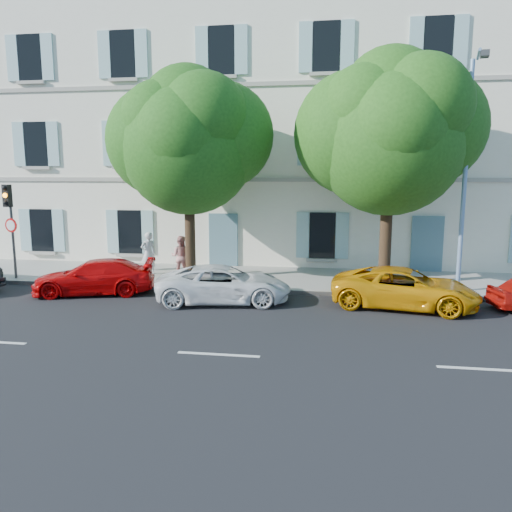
% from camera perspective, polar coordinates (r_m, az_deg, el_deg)
% --- Properties ---
extents(ground, '(90.00, 90.00, 0.00)m').
position_cam_1_polar(ground, '(15.88, -1.06, -6.17)').
color(ground, black).
extents(sidewalk, '(36.00, 4.50, 0.15)m').
position_cam_1_polar(sidewalk, '(20.14, 1.08, -2.59)').
color(sidewalk, '#A09E96').
rests_on(sidewalk, ground).
extents(kerb, '(36.00, 0.16, 0.16)m').
position_cam_1_polar(kerb, '(18.04, 0.16, -4.00)').
color(kerb, '#9E998E').
rests_on(kerb, ground).
extents(building, '(28.00, 7.00, 12.00)m').
position_cam_1_polar(building, '(25.46, 2.88, 13.32)').
color(building, white).
rests_on(building, ground).
extents(car_red_coupe, '(4.54, 2.76, 1.23)m').
position_cam_1_polar(car_red_coupe, '(18.74, -18.00, -2.28)').
color(car_red_coupe, '#C50506').
rests_on(car_red_coupe, ground).
extents(car_white_coupe, '(4.73, 2.74, 1.24)m').
position_cam_1_polar(car_white_coupe, '(16.69, -3.70, -3.22)').
color(car_white_coupe, white).
rests_on(car_white_coupe, ground).
extents(car_yellow_supercar, '(4.89, 2.86, 1.28)m').
position_cam_1_polar(car_yellow_supercar, '(16.70, 16.64, -3.52)').
color(car_yellow_supercar, orange).
rests_on(car_yellow_supercar, ground).
extents(tree_left, '(5.08, 5.08, 7.87)m').
position_cam_1_polar(tree_left, '(19.46, -7.76, 12.14)').
color(tree_left, '#3A2819').
rests_on(tree_left, sidewalk).
extents(tree_right, '(5.31, 5.31, 8.18)m').
position_cam_1_polar(tree_right, '(18.75, 15.03, 12.56)').
color(tree_right, '#3A2819').
rests_on(tree_right, sidewalk).
extents(traffic_light, '(0.31, 0.42, 3.69)m').
position_cam_1_polar(traffic_light, '(21.75, -26.38, 4.64)').
color(traffic_light, '#383A3D').
rests_on(traffic_light, sidewalk).
extents(road_sign, '(0.55, 0.13, 2.39)m').
position_cam_1_polar(road_sign, '(21.73, -26.11, 2.14)').
color(road_sign, '#383A3D').
rests_on(road_sign, sidewalk).
extents(street_lamp, '(0.39, 1.69, 7.88)m').
position_cam_1_polar(street_lamp, '(18.47, 22.97, 9.76)').
color(street_lamp, '#7293BF').
rests_on(street_lamp, sidewalk).
extents(pedestrian_a, '(0.75, 0.75, 1.75)m').
position_cam_1_polar(pedestrian_a, '(20.94, -12.19, 0.31)').
color(pedestrian_a, silver).
rests_on(pedestrian_a, sidewalk).
extents(pedestrian_b, '(0.81, 0.63, 1.66)m').
position_cam_1_polar(pedestrian_b, '(20.23, -8.60, -0.03)').
color(pedestrian_b, tan).
rests_on(pedestrian_b, sidewalk).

